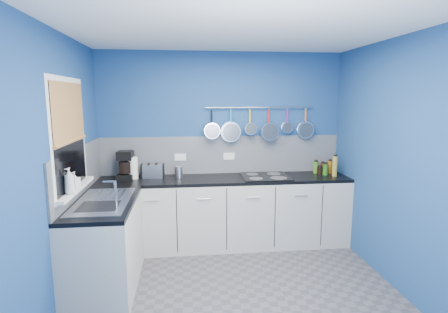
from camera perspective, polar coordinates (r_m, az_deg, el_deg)
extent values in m
cube|color=#47474C|center=(3.73, 2.21, -21.44)|extent=(3.20, 3.00, 0.02)
cube|color=white|center=(3.26, 2.51, 20.11)|extent=(3.20, 3.00, 0.02)
cube|color=navy|center=(4.75, -0.44, 1.52)|extent=(3.20, 0.02, 2.50)
cube|color=navy|center=(1.85, 9.68, -11.57)|extent=(3.20, 0.02, 2.50)
cube|color=navy|center=(3.42, -25.40, -2.56)|extent=(0.02, 3.00, 2.50)
cube|color=navy|center=(3.86, 26.72, -1.37)|extent=(0.02, 3.00, 2.50)
cube|color=gray|center=(4.74, -0.41, 0.29)|extent=(3.20, 0.02, 0.50)
cube|color=gray|center=(3.99, -22.25, -2.18)|extent=(0.02, 1.80, 0.50)
cube|color=#BBB5AC|center=(4.64, -0.01, -9.11)|extent=(3.20, 0.60, 0.86)
cube|color=black|center=(4.51, -0.01, -3.68)|extent=(3.20, 0.60, 0.04)
cube|color=#BBB5AC|center=(3.85, -18.55, -13.60)|extent=(0.60, 1.20, 0.86)
cube|color=black|center=(3.70, -18.92, -7.17)|extent=(0.60, 1.20, 0.04)
cube|color=white|center=(3.65, -23.71, 3.04)|extent=(0.01, 1.00, 1.10)
cube|color=black|center=(3.65, -23.64, 3.04)|extent=(0.01, 0.90, 1.00)
cube|color=#AA7238|center=(3.63, -23.75, 6.58)|extent=(0.01, 0.90, 0.55)
cube|color=white|center=(3.73, -22.81, -4.83)|extent=(0.10, 0.98, 0.03)
cube|color=silver|center=(3.70, -18.94, -6.81)|extent=(0.50, 0.95, 0.01)
cube|color=white|center=(4.71, -7.06, -0.10)|extent=(0.15, 0.01, 0.09)
cube|color=white|center=(4.74, 0.81, 0.04)|extent=(0.15, 0.01, 0.09)
cylinder|color=silver|center=(4.72, 5.74, 7.89)|extent=(1.45, 0.02, 0.02)
imported|color=white|center=(3.47, -23.72, -3.63)|extent=(0.12, 0.12, 0.24)
imported|color=white|center=(3.62, -23.00, -3.63)|extent=(0.10, 0.10, 0.17)
cylinder|color=white|center=(4.57, -14.45, -1.81)|extent=(0.14, 0.14, 0.27)
cube|color=silver|center=(4.59, -11.43, -2.29)|extent=(0.29, 0.18, 0.17)
cylinder|color=silver|center=(4.55, -7.30, -2.48)|extent=(0.12, 0.12, 0.14)
cube|color=black|center=(4.58, 6.66, -3.22)|extent=(0.60, 0.53, 0.01)
cylinder|color=#8C5914|center=(4.96, 16.71, -1.64)|extent=(0.06, 0.06, 0.17)
cylinder|color=#4C190C|center=(4.93, 15.64, -1.84)|extent=(0.06, 0.06, 0.14)
cylinder|color=#3F721E|center=(4.91, 14.60, -1.72)|extent=(0.07, 0.07, 0.16)
cylinder|color=black|center=(4.89, 17.34, -2.16)|extent=(0.06, 0.06, 0.11)
cylinder|color=#265919|center=(4.85, 16.04, -2.02)|extent=(0.07, 0.07, 0.14)
cylinder|color=black|center=(4.84, 15.20, -2.22)|extent=(0.07, 0.07, 0.11)
cylinder|color=olive|center=(4.79, 17.46, -1.50)|extent=(0.07, 0.07, 0.26)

